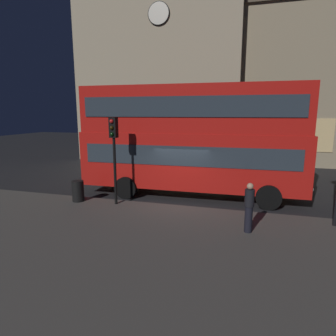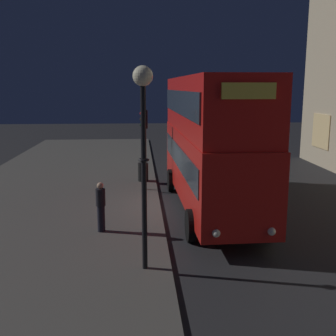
# 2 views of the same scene
# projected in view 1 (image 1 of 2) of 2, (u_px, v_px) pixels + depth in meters

# --- Properties ---
(ground_plane) EXTENTS (80.00, 80.00, 0.00)m
(ground_plane) POSITION_uv_depth(u_px,v_px,m) (181.00, 203.00, 13.37)
(ground_plane) COLOR #232326
(sidewalk_slab) EXTENTS (44.00, 9.53, 0.12)m
(sidewalk_slab) POSITION_uv_depth(u_px,v_px,m) (136.00, 258.00, 8.14)
(sidewalk_slab) COLOR #4C4944
(sidewalk_slab) RESTS_ON ground
(building_with_clock) EXTENTS (13.64, 9.86, 18.18)m
(building_with_clock) POSITION_uv_depth(u_px,v_px,m) (168.00, 58.00, 26.72)
(building_with_clock) COLOR tan
(building_with_clock) RESTS_ON ground
(building_plain_facade) EXTENTS (14.52, 7.88, 14.09)m
(building_plain_facade) POSITION_uv_depth(u_px,v_px,m) (317.00, 77.00, 23.87)
(building_plain_facade) COLOR tan
(building_plain_facade) RESTS_ON ground
(double_decker_bus) EXTENTS (10.83, 2.99, 5.35)m
(double_decker_bus) POSITION_uv_depth(u_px,v_px,m) (191.00, 136.00, 13.92)
(double_decker_bus) COLOR red
(double_decker_bus) RESTS_ON ground
(traffic_light_near_kerb) EXTENTS (0.33, 0.37, 3.79)m
(traffic_light_near_kerb) POSITION_uv_depth(u_px,v_px,m) (114.00, 143.00, 12.27)
(traffic_light_near_kerb) COLOR black
(traffic_light_near_kerb) RESTS_ON sidewalk_slab
(pedestrian) EXTENTS (0.32, 0.32, 1.71)m
(pedestrian) POSITION_uv_depth(u_px,v_px,m) (249.00, 207.00, 9.62)
(pedestrian) COLOR black
(pedestrian) RESTS_ON sidewalk_slab
(litter_bin) EXTENTS (0.53, 0.53, 0.95)m
(litter_bin) POSITION_uv_depth(u_px,v_px,m) (78.00, 191.00, 13.11)
(litter_bin) COLOR black
(litter_bin) RESTS_ON sidewalk_slab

